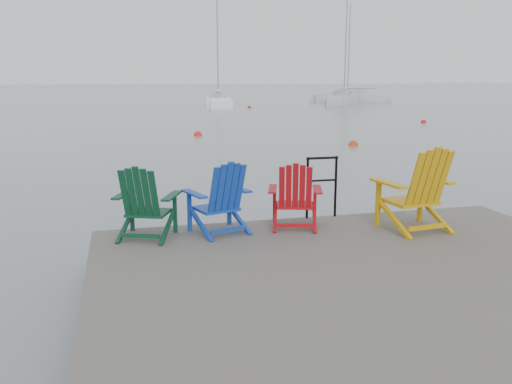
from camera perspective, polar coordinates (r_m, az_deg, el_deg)
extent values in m
plane|color=slate|center=(6.02, 12.97, -13.11)|extent=(400.00, 400.00, 0.00)
cube|color=#312F2B|center=(5.86, 13.16, -9.56)|extent=(6.00, 5.00, 0.20)
cylinder|color=black|center=(7.57, -14.31, -10.30)|extent=(0.26, 0.26, 1.20)
cylinder|color=black|center=(7.99, 5.65, -8.74)|extent=(0.26, 0.26, 1.20)
cylinder|color=black|center=(9.23, 21.75, -6.71)|extent=(0.26, 0.26, 1.20)
cylinder|color=black|center=(7.88, 5.42, 0.43)|extent=(0.04, 0.04, 0.90)
cylinder|color=black|center=(8.04, 8.38, 0.58)|extent=(0.04, 0.04, 0.90)
cylinder|color=black|center=(7.88, 7.00, 3.57)|extent=(0.48, 0.04, 0.04)
cylinder|color=black|center=(7.94, 6.94, 1.21)|extent=(0.44, 0.03, 0.03)
cube|color=#0A3820|center=(7.14, -11.24, -2.15)|extent=(0.63, 0.60, 0.04)
cube|color=#0A3820|center=(7.42, -12.94, -2.03)|extent=(0.06, 0.06, 0.53)
cube|color=#0A3820|center=(7.23, -8.52, -2.21)|extent=(0.06, 0.06, 0.53)
cube|color=#0A3820|center=(7.18, -13.79, -0.25)|extent=(0.32, 0.58, 0.03)
cube|color=#0A3820|center=(6.97, -8.88, -0.41)|extent=(0.32, 0.58, 0.03)
cube|color=#0A3820|center=(6.79, -12.19, -0.19)|extent=(0.52, 0.40, 0.65)
cube|color=#0F37A3|center=(7.23, -4.23, -1.73)|extent=(0.62, 0.58, 0.04)
cube|color=#0F37A3|center=(7.28, -7.02, -2.05)|extent=(0.06, 0.06, 0.54)
cube|color=#0F37A3|center=(7.54, -2.85, -1.47)|extent=(0.06, 0.06, 0.54)
cube|color=#0F37A3|center=(7.02, -6.54, -0.18)|extent=(0.28, 0.59, 0.03)
cube|color=#0F37A3|center=(7.31, -1.93, 0.38)|extent=(0.28, 0.59, 0.03)
cube|color=#0F37A3|center=(6.89, -3.07, 0.33)|extent=(0.52, 0.38, 0.66)
cube|color=#A70C12|center=(7.50, 4.10, -1.37)|extent=(0.59, 0.55, 0.04)
cube|color=#A70C12|center=(7.68, 1.95, -1.33)|extent=(0.06, 0.06, 0.51)
cube|color=#A70C12|center=(7.69, 6.21, -1.38)|extent=(0.06, 0.06, 0.51)
cube|color=#A70C12|center=(7.43, 1.76, 0.33)|extent=(0.27, 0.56, 0.02)
cube|color=#A70C12|center=(7.44, 6.50, 0.28)|extent=(0.27, 0.56, 0.02)
cube|color=#A70C12|center=(7.14, 4.17, 0.45)|extent=(0.49, 0.36, 0.62)
cube|color=#C6910B|center=(7.66, 15.88, -0.96)|extent=(0.66, 0.61, 0.04)
cube|color=#C6910B|center=(7.64, 12.73, -1.21)|extent=(0.06, 0.06, 0.63)
cube|color=#C6910B|center=(8.05, 16.92, -0.77)|extent=(0.06, 0.06, 0.63)
cube|color=#C6910B|center=(7.36, 13.73, 0.90)|extent=(0.22, 0.70, 0.03)
cube|color=#C6910B|center=(7.82, 18.34, 1.27)|extent=(0.22, 0.70, 0.03)
cube|color=#C6910B|center=(7.30, 17.78, 1.34)|extent=(0.59, 0.36, 0.78)
cube|color=white|center=(48.80, -3.97, 9.30)|extent=(3.37, 8.49, 1.10)
cube|color=#9E9EA3|center=(48.36, -3.97, 10.10)|extent=(1.86, 2.68, 0.55)
cylinder|color=gray|center=(49.28, -4.08, 15.97)|extent=(0.12, 0.12, 10.32)
cube|color=silver|center=(54.77, 9.16, 9.47)|extent=(6.04, 7.70, 1.10)
cube|color=#9E9EA3|center=(54.36, 9.11, 10.19)|extent=(2.50, 2.76, 0.55)
cylinder|color=gray|center=(55.20, 9.43, 15.16)|extent=(0.12, 0.12, 9.84)
cube|color=#BDBCC1|center=(59.73, 9.94, 9.64)|extent=(7.53, 4.82, 1.10)
cube|color=#9E9EA3|center=(59.71, 10.33, 10.30)|extent=(2.58, 2.15, 0.55)
cylinder|color=gray|center=(59.76, 9.76, 14.61)|extent=(0.12, 0.12, 9.25)
sphere|color=#C23A0B|center=(20.87, 10.19, 4.86)|extent=(0.38, 0.38, 0.38)
sphere|color=red|center=(24.19, -6.14, 5.94)|extent=(0.38, 0.38, 0.38)
sphere|color=red|center=(32.36, 17.23, 6.99)|extent=(0.33, 0.33, 0.33)
sphere|color=red|center=(46.16, -0.69, 8.86)|extent=(0.34, 0.34, 0.34)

